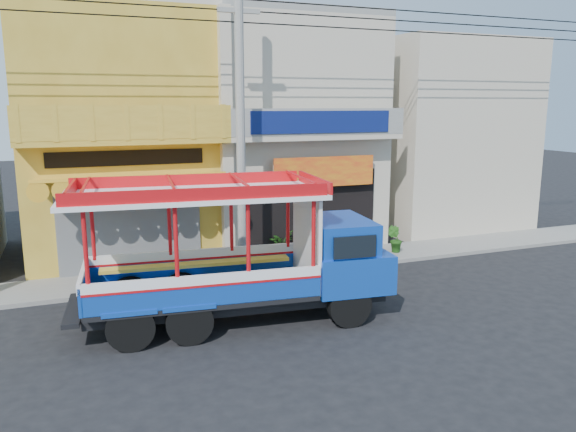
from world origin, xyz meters
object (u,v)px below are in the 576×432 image
Objects in this scene: utility_pole at (245,107)px; potted_plant_a at (281,243)px; songthaew_truck at (258,253)px; potted_plant_b at (395,239)px.

potted_plant_a is (1.60, 1.39, -4.44)m from utility_pole.
songthaew_truck is (-0.74, -3.26, -3.38)m from utility_pole.
potted_plant_a is at bearing 63.36° from songthaew_truck.
utility_pole is at bearing 77.25° from songthaew_truck.
songthaew_truck reaches higher than potted_plant_b.
potted_plant_a is at bearing 41.09° from utility_pole.
utility_pole is 31.21× the size of potted_plant_b.
potted_plant_a is (2.33, 4.66, -1.07)m from songthaew_truck.
utility_pole is at bearing 59.17° from potted_plant_b.
utility_pole is 4.92m from potted_plant_a.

